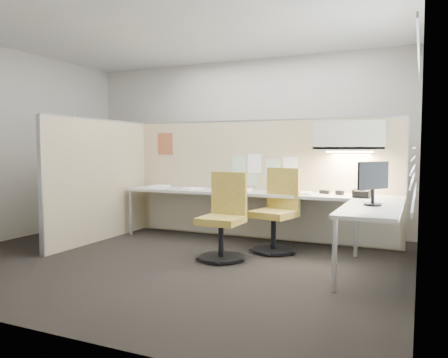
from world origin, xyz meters
The scene contains 27 objects.
floor centered at (0.00, 0.00, -0.01)m, with size 5.50×4.50×0.01m, color black.
ceiling centered at (0.00, 0.00, 2.80)m, with size 5.50×4.50×0.01m, color white.
wall_back centered at (0.00, 2.25, 1.40)m, with size 5.50×0.02×2.80m, color beige.
wall_front centered at (0.00, -2.25, 1.40)m, with size 5.50×0.02×2.80m, color beige.
wall_left centered at (-2.75, 0.00, 1.40)m, with size 0.02×4.50×2.80m, color beige.
wall_right centered at (2.75, 0.00, 1.40)m, with size 0.02×4.50×2.80m, color beige.
window_pane centered at (2.73, 0.00, 1.55)m, with size 0.01×2.80×1.30m, color #939DAA.
partition_back centered at (0.55, 1.60, 0.88)m, with size 4.10×0.06×1.75m, color #C5B688.
partition_left centered at (-1.50, 0.50, 0.88)m, with size 0.06×2.20×1.75m, color #C5B688.
desk centered at (0.93, 1.13, 0.60)m, with size 4.00×2.07×0.73m.
overhead_bin centered at (1.90, 1.39, 1.51)m, with size 0.90×0.36×0.38m, color beige.
task_light_strip centered at (1.90, 1.39, 1.30)m, with size 0.60×0.06×0.02m, color #FFEABF.
pinned_papers centered at (0.63, 1.57, 1.03)m, with size 1.01×0.00×0.47m.
poster centered at (-1.05, 1.57, 1.42)m, with size 0.28×0.00×0.35m, color #E8571D.
chair_left centered at (0.60, 0.24, 0.49)m, with size 0.55×0.55×1.04m.
chair_right centered at (1.06, 0.89, 0.50)m, with size 0.61×0.63×1.07m.
monitor centered at (2.30, 0.38, 1.00)m, with size 0.29×0.38×0.47m.
phone centered at (2.09, 1.13, 0.78)m, with size 0.22×0.21×0.12m.
stapler centered at (1.58, 1.39, 0.76)m, with size 0.14×0.04×0.05m, color black.
tape_dispenser centered at (1.79, 1.33, 0.76)m, with size 0.10×0.06×0.06m, color black.
coat_hook centered at (-1.58, -0.06, 1.42)m, with size 0.18×0.45×1.36m.
paper_stack_0 centered at (-0.99, 1.31, 0.75)m, with size 0.23×0.30×0.03m, color white.
paper_stack_1 centered at (-0.38, 1.26, 0.74)m, with size 0.23×0.30×0.02m, color white.
paper_stack_2 centered at (0.42, 1.26, 0.75)m, with size 0.23×0.30×0.04m, color white.
paper_stack_3 centered at (1.03, 1.27, 0.74)m, with size 0.23×0.30×0.02m, color white.
paper_stack_4 centered at (1.31, 1.25, 0.74)m, with size 0.23×0.30×0.03m, color white.
paper_stack_5 centered at (2.28, 0.68, 0.74)m, with size 0.23×0.30×0.02m, color white.
Camera 1 is at (2.76, -4.54, 1.34)m, focal length 35.00 mm.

